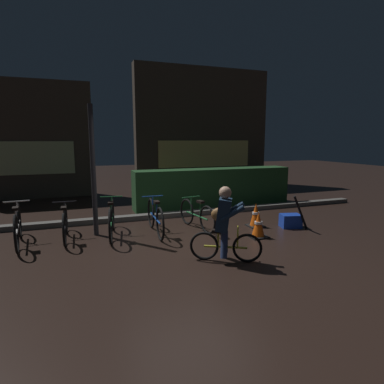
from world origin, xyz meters
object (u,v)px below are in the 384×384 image
(parked_bike_left_mid, at_px, (65,223))
(closed_umbrella, at_px, (301,213))
(cyclist, at_px, (224,224))
(street_post, at_px, (93,171))
(parked_bike_leftmost, at_px, (18,226))
(parked_bike_right_mid, at_px, (197,215))
(traffic_cone_far, at_px, (256,215))
(traffic_cone_near, at_px, (258,225))
(parked_bike_center_right, at_px, (155,217))
(parked_bike_center_left, at_px, (112,219))
(blue_crate, at_px, (290,221))

(parked_bike_left_mid, distance_m, closed_umbrella, 4.98)
(parked_bike_left_mid, height_order, cyclist, cyclist)
(street_post, distance_m, parked_bike_leftmost, 1.74)
(parked_bike_right_mid, bearing_deg, street_post, 72.86)
(traffic_cone_far, height_order, cyclist, cyclist)
(traffic_cone_near, bearing_deg, parked_bike_right_mid, 133.71)
(street_post, bearing_deg, parked_bike_leftmost, -174.19)
(traffic_cone_near, height_order, traffic_cone_far, traffic_cone_far)
(parked_bike_center_right, distance_m, closed_umbrella, 3.19)
(traffic_cone_near, distance_m, cyclist, 1.58)
(parked_bike_left_mid, xyz_separation_m, cyclist, (2.49, -2.13, 0.30))
(parked_bike_center_right, distance_m, traffic_cone_near, 2.16)
(parked_bike_leftmost, xyz_separation_m, parked_bike_right_mid, (3.58, -0.14, -0.04))
(street_post, bearing_deg, parked_bike_center_left, -34.65)
(parked_bike_left_mid, relative_size, parked_bike_right_mid, 1.05)
(parked_bike_left_mid, bearing_deg, parked_bike_right_mid, -93.57)
(parked_bike_left_mid, height_order, parked_bike_right_mid, parked_bike_left_mid)
(parked_bike_center_right, height_order, blue_crate, parked_bike_center_right)
(parked_bike_right_mid, bearing_deg, traffic_cone_near, -145.80)
(traffic_cone_near, xyz_separation_m, blue_crate, (1.10, 0.40, -0.10))
(parked_bike_left_mid, distance_m, parked_bike_center_left, 0.91)
(closed_umbrella, bearing_deg, parked_bike_right_mid, -23.54)
(parked_bike_left_mid, bearing_deg, parked_bike_center_left, -96.78)
(traffic_cone_far, bearing_deg, parked_bike_left_mid, 173.38)
(parked_bike_center_right, xyz_separation_m, traffic_cone_near, (1.92, -0.98, -0.10))
(parked_bike_leftmost, distance_m, parked_bike_center_right, 2.63)
(traffic_cone_near, height_order, closed_umbrella, closed_umbrella)
(parked_bike_right_mid, bearing_deg, parked_bike_leftmost, 78.20)
(parked_bike_leftmost, height_order, parked_bike_right_mid, parked_bike_leftmost)
(blue_crate, distance_m, cyclist, 2.71)
(blue_crate, distance_m, closed_umbrella, 0.35)
(parked_bike_left_mid, bearing_deg, cyclist, -130.08)
(parked_bike_right_mid, relative_size, cyclist, 1.21)
(traffic_cone_far, xyz_separation_m, closed_umbrella, (0.78, -0.58, 0.13))
(traffic_cone_near, relative_size, closed_umbrella, 0.62)
(parked_bike_left_mid, bearing_deg, traffic_cone_near, -107.54)
(parked_bike_center_left, bearing_deg, parked_bike_right_mid, -83.96)
(street_post, xyz_separation_m, blue_crate, (4.21, -0.90, -1.19))
(parked_bike_center_right, relative_size, cyclist, 1.35)
(street_post, height_order, traffic_cone_near, street_post)
(parked_bike_leftmost, height_order, blue_crate, parked_bike_leftmost)
(parked_bike_center_left, relative_size, parked_bike_center_right, 1.02)
(parked_bike_center_left, distance_m, parked_bike_right_mid, 1.85)
(parked_bike_right_mid, distance_m, traffic_cone_near, 1.40)
(parked_bike_leftmost, distance_m, cyclist, 3.93)
(street_post, distance_m, parked_bike_center_left, 1.05)
(blue_crate, bearing_deg, parked_bike_right_mid, 163.48)
(parked_bike_leftmost, bearing_deg, blue_crate, -103.29)
(street_post, relative_size, blue_crate, 6.10)
(traffic_cone_near, bearing_deg, parked_bike_center_left, 158.82)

